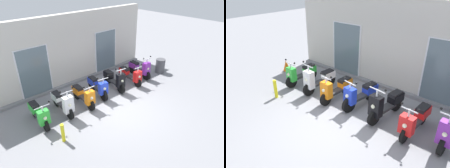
{
  "view_description": "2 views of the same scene",
  "coord_description": "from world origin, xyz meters",
  "views": [
    {
      "loc": [
        -5.02,
        -4.98,
        5.03
      ],
      "look_at": [
        0.12,
        0.65,
        0.86
      ],
      "focal_mm": 33.25,
      "sensor_mm": 36.0,
      "label": 1
    },
    {
      "loc": [
        3.43,
        -3.79,
        4.04
      ],
      "look_at": [
        -0.54,
        0.92,
        0.89
      ],
      "focal_mm": 34.2,
      "sensor_mm": 36.0,
      "label": 2
    }
  ],
  "objects": [
    {
      "name": "traffic_cone",
      "position": [
        -4.44,
        1.78,
        0.26
      ],
      "size": [
        0.32,
        0.32,
        0.52
      ],
      "primitive_type": "cone",
      "color": "orange",
      "rests_on": "ground_plane"
    },
    {
      "name": "scooter_blue",
      "position": [
        -0.0,
        1.48,
        0.46
      ],
      "size": [
        0.64,
        1.64,
        1.17
      ],
      "color": "black",
      "rests_on": "ground_plane"
    },
    {
      "name": "curb_bollard",
      "position": [
        -2.7,
        -0.05,
        0.35
      ],
      "size": [
        0.12,
        0.12,
        0.7
      ],
      "primitive_type": "cylinder",
      "color": "yellow",
      "rests_on": "ground_plane"
    },
    {
      "name": "scooter_orange",
      "position": [
        -0.92,
        1.29,
        0.45
      ],
      "size": [
        0.54,
        1.58,
        1.16
      ],
      "color": "black",
      "rests_on": "ground_plane"
    },
    {
      "name": "scooter_black",
      "position": [
        0.97,
        1.41,
        0.49
      ],
      "size": [
        0.64,
        1.66,
        1.31
      ],
      "color": "black",
      "rests_on": "ground_plane"
    },
    {
      "name": "scooter_white",
      "position": [
        -1.86,
        1.36,
        0.48
      ],
      "size": [
        0.57,
        1.63,
        1.31
      ],
      "color": "black",
      "rests_on": "ground_plane"
    },
    {
      "name": "scooter_green",
      "position": [
        -2.86,
        1.34,
        0.45
      ],
      "size": [
        0.62,
        1.55,
        1.14
      ],
      "color": "black",
      "rests_on": "ground_plane"
    },
    {
      "name": "ground_plane",
      "position": [
        0.0,
        0.0,
        0.0
      ],
      "size": [
        40.0,
        40.0,
        0.0
      ],
      "primitive_type": "plane",
      "color": "gray"
    },
    {
      "name": "scooter_red",
      "position": [
        1.96,
        1.3,
        0.45
      ],
      "size": [
        0.52,
        1.57,
        1.15
      ],
      "color": "black",
      "rests_on": "ground_plane"
    },
    {
      "name": "storefront_facade",
      "position": [
        0.0,
        3.4,
        1.64
      ],
      "size": [
        9.05,
        0.5,
        3.39
      ],
      "color": "beige",
      "rests_on": "ground_plane"
    }
  ]
}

